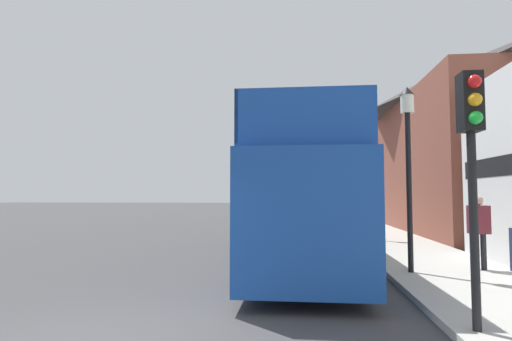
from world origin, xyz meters
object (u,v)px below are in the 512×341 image
lamp_post_third (339,174)px  tour_bus (302,201)px  lamp_post_second (357,166)px  pedestrian_third (479,225)px  lamp_post_nearest (408,143)px  traffic_signal (472,140)px  parked_car_ahead_of_bus (319,222)px

lamp_post_third → tour_bus: bearing=-100.5°
lamp_post_second → lamp_post_third: 7.49m
pedestrian_third → lamp_post_second: size_ratio=0.41×
lamp_post_nearest → lamp_post_second: 7.49m
lamp_post_nearest → lamp_post_third: 14.98m
tour_bus → lamp_post_nearest: size_ratio=2.37×
lamp_post_nearest → lamp_post_third: lamp_post_third is taller
traffic_signal → lamp_post_nearest: 4.30m
pedestrian_third → lamp_post_nearest: 2.79m
lamp_post_second → traffic_signal: bearing=-90.4°
lamp_post_nearest → tour_bus: bearing=142.1°
parked_car_ahead_of_bus → lamp_post_second: 3.96m
parked_car_ahead_of_bus → lamp_post_third: 5.81m
parked_car_ahead_of_bus → traffic_signal: 14.54m
tour_bus → lamp_post_third: (2.39, 12.94, 1.51)m
parked_car_ahead_of_bus → lamp_post_nearest: size_ratio=0.98×
tour_bus → lamp_post_nearest: bearing=-38.3°
traffic_signal → lamp_post_nearest: bearing=86.5°
parked_car_ahead_of_bus → lamp_post_second: (1.55, -2.56, 2.59)m
lamp_post_nearest → lamp_post_third: bearing=90.9°
lamp_post_nearest → lamp_post_third: size_ratio=0.99×
tour_bus → parked_car_ahead_of_bus: 8.14m
traffic_signal → lamp_post_third: size_ratio=0.78×
parked_car_ahead_of_bus → pedestrian_third: pedestrian_third is taller
lamp_post_nearest → pedestrian_third: bearing=16.0°
parked_car_ahead_of_bus → lamp_post_third: (1.50, 4.93, 2.68)m
pedestrian_third → lamp_post_third: 14.75m
parked_car_ahead_of_bus → pedestrian_third: bearing=-69.0°
lamp_post_nearest → lamp_post_second: bearing=91.3°
traffic_signal → lamp_post_second: 11.76m
tour_bus → traffic_signal: (2.36, -6.30, 0.97)m
tour_bus → traffic_signal: bearing=-69.8°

